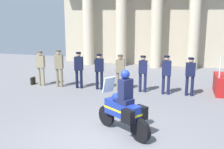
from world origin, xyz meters
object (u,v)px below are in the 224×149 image
at_px(officer_in_row_6, 166,72).
at_px(officer_in_row_7, 190,74).
at_px(motorcycle_with_rider, 124,108).
at_px(officer_in_row_1, 59,65).
at_px(officer_in_row_5, 143,71).
at_px(officer_in_row_2, 79,67).
at_px(officer_in_row_3, 99,69).
at_px(officer_in_row_4, 120,70).
at_px(briefcase_on_ground, 33,81).
at_px(officer_in_row_0, 41,65).

height_order(officer_in_row_6, officer_in_row_7, officer_in_row_6).
bearing_deg(motorcycle_with_rider, officer_in_row_1, -12.07).
relative_size(officer_in_row_1, officer_in_row_5, 1.08).
height_order(officer_in_row_1, officer_in_row_2, officer_in_row_1).
bearing_deg(officer_in_row_1, officer_in_row_2, 174.97).
bearing_deg(officer_in_row_2, officer_in_row_5, 175.52).
height_order(officer_in_row_2, officer_in_row_7, officer_in_row_2).
relative_size(officer_in_row_1, officer_in_row_3, 1.07).
distance_m(officer_in_row_4, briefcase_on_ground, 4.51).
relative_size(officer_in_row_5, officer_in_row_6, 0.97).
relative_size(officer_in_row_5, briefcase_on_ground, 4.53).
relative_size(officer_in_row_3, officer_in_row_6, 0.97).
bearing_deg(officer_in_row_6, officer_in_row_5, -12.49).
bearing_deg(officer_in_row_3, officer_in_row_2, -4.87).
bearing_deg(officer_in_row_4, motorcycle_with_rider, 97.93).
distance_m(officer_in_row_4, officer_in_row_6, 2.03).
distance_m(officer_in_row_6, officer_in_row_7, 0.99).
xyz_separation_m(officer_in_row_4, officer_in_row_5, (1.01, 0.08, -0.01)).
relative_size(motorcycle_with_rider, briefcase_on_ground, 5.28).
height_order(officer_in_row_0, officer_in_row_3, officer_in_row_0).
bearing_deg(officer_in_row_3, officer_in_row_0, -5.33).
distance_m(officer_in_row_7, briefcase_on_ground, 7.50).
bearing_deg(officer_in_row_6, motorcycle_with_rider, 71.99).
bearing_deg(officer_in_row_0, briefcase_on_ground, -17.46).
relative_size(officer_in_row_0, officer_in_row_5, 1.03).
xyz_separation_m(officer_in_row_0, officer_in_row_1, (0.96, 0.01, 0.04)).
bearing_deg(motorcycle_with_rider, officer_in_row_4, -40.75).
bearing_deg(officer_in_row_7, officer_in_row_1, -5.99).
bearing_deg(officer_in_row_0, officer_in_row_1, 173.89).
distance_m(officer_in_row_1, officer_in_row_2, 0.99).
relative_size(officer_in_row_4, officer_in_row_6, 0.98).
relative_size(officer_in_row_4, officer_in_row_7, 1.01).
xyz_separation_m(officer_in_row_3, officer_in_row_5, (1.99, 0.08, -0.01)).
bearing_deg(officer_in_row_0, motorcycle_with_rider, 132.65).
relative_size(officer_in_row_4, briefcase_on_ground, 4.57).
distance_m(officer_in_row_0, officer_in_row_7, 6.92).
height_order(officer_in_row_5, officer_in_row_6, officer_in_row_6).
bearing_deg(officer_in_row_7, briefcase_on_ground, -6.83).
distance_m(officer_in_row_1, briefcase_on_ground, 1.72).
bearing_deg(officer_in_row_0, officer_in_row_5, 175.09).
relative_size(officer_in_row_1, officer_in_row_6, 1.04).
distance_m(officer_in_row_0, officer_in_row_6, 5.94).
distance_m(officer_in_row_1, officer_in_row_5, 3.96).
bearing_deg(officer_in_row_2, officer_in_row_7, 173.82).
bearing_deg(officer_in_row_6, officer_in_row_2, -6.54).
relative_size(officer_in_row_0, officer_in_row_7, 1.03).
distance_m(officer_in_row_0, officer_in_row_5, 4.92).
bearing_deg(officer_in_row_4, officer_in_row_2, -5.82).
bearing_deg(officer_in_row_1, briefcase_on_ground, -10.21).
xyz_separation_m(officer_in_row_7, motorcycle_with_rider, (-1.87, -4.43, -0.17)).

